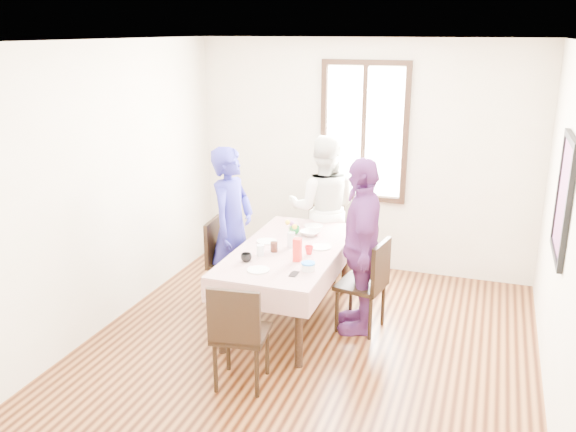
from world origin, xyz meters
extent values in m
plane|color=black|center=(0.00, 0.00, 0.00)|extent=(4.50, 4.50, 0.00)
plane|color=beige|center=(0.00, 2.25, 1.35)|extent=(4.00, 0.00, 4.00)
plane|color=beige|center=(2.00, 0.00, 1.35)|extent=(0.00, 4.50, 4.50)
cube|color=black|center=(0.00, 2.23, 1.65)|extent=(1.02, 0.06, 1.62)
cube|color=white|center=(0.00, 2.24, 1.65)|extent=(0.90, 0.02, 1.50)
cube|color=red|center=(1.98, 0.30, 1.55)|extent=(0.04, 0.76, 0.96)
cube|color=black|center=(-0.34, 0.58, 0.38)|extent=(0.84, 1.75, 0.75)
cube|color=#560B0B|center=(-0.34, 0.58, 0.76)|extent=(0.96, 1.87, 0.01)
cube|color=black|center=(-1.04, 0.75, 0.46)|extent=(0.45, 0.45, 0.91)
cube|color=black|center=(0.36, 0.64, 0.46)|extent=(0.48, 0.48, 0.91)
cube|color=black|center=(-0.34, 1.79, 0.46)|extent=(0.46, 0.46, 0.91)
cube|color=black|center=(-0.34, -0.62, 0.46)|extent=(0.47, 0.47, 0.91)
imported|color=navy|center=(-1.02, 0.75, 0.84)|extent=(0.46, 0.65, 1.68)
imported|color=white|center=(-0.34, 1.76, 0.84)|extent=(0.92, 0.78, 1.67)
imported|color=#612A6A|center=(0.34, 0.64, 0.85)|extent=(0.64, 1.06, 1.69)
imported|color=black|center=(-0.60, 0.12, 0.80)|extent=(0.10, 0.10, 0.08)
imported|color=red|center=(-0.12, 0.49, 0.80)|extent=(0.12, 0.12, 0.08)
imported|color=#0C7226|center=(-0.43, 1.00, 0.80)|extent=(0.14, 0.14, 0.08)
imported|color=white|center=(-0.26, 1.01, 0.79)|extent=(0.24, 0.24, 0.05)
cube|color=red|center=(-0.16, 0.28, 0.87)|extent=(0.07, 0.07, 0.22)
cylinder|color=white|center=(-0.01, 0.11, 0.79)|extent=(0.12, 0.12, 0.06)
cylinder|color=black|center=(-0.45, 0.44, 0.81)|extent=(0.07, 0.07, 0.10)
cylinder|color=silver|center=(-0.53, 0.31, 0.81)|extent=(0.07, 0.07, 0.10)
cube|color=black|center=(-0.09, -0.02, 0.77)|extent=(0.06, 0.13, 0.01)
cylinder|color=silver|center=(-0.34, 0.61, 0.84)|extent=(0.08, 0.08, 0.15)
cylinder|color=white|center=(-0.62, 0.68, 0.77)|extent=(0.20, 0.20, 0.01)
cylinder|color=white|center=(-0.06, 0.69, 0.77)|extent=(0.20, 0.20, 0.01)
cylinder|color=white|center=(-0.31, 1.29, 0.77)|extent=(0.20, 0.20, 0.01)
cylinder|color=white|center=(-0.42, -0.04, 0.77)|extent=(0.20, 0.20, 0.01)
cylinder|color=blue|center=(-0.01, 0.11, 0.83)|extent=(0.12, 0.12, 0.01)
camera|label=1|loc=(1.43, -4.60, 2.79)|focal=37.69mm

